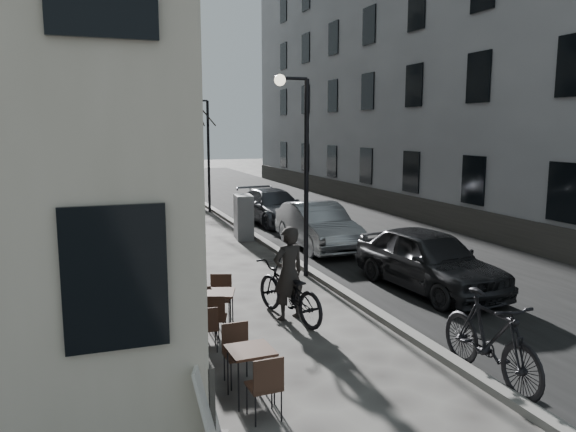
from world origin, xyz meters
TOP-DOWN VIEW (x-y plane):
  - ground at (0.00, 0.00)m, footprint 120.00×120.00m
  - road at (3.85, 16.00)m, footprint 7.30×60.00m
  - kerb at (0.20, 16.00)m, footprint 0.25×60.00m
  - building_left at (-6.00, 16.50)m, footprint 4.00×35.00m
  - building_right at (9.50, 16.50)m, footprint 4.00×35.00m
  - streetlamp_near at (-0.17, 6.00)m, footprint 0.90×0.28m
  - streetlamp_far at (-0.17, 18.00)m, footprint 0.90×0.28m
  - tree_near at (-0.10, 21.00)m, footprint 2.40×2.40m
  - tree_far at (-0.10, 27.00)m, footprint 2.40×2.40m
  - bistro_set_a at (-3.21, -0.00)m, footprint 0.64×1.52m
  - bistro_set_b at (-3.37, 2.48)m, footprint 0.62×1.39m
  - bistro_set_c at (-3.05, 2.82)m, footprint 0.89×1.59m
  - sign_board at (-4.01, -0.99)m, footprint 0.54×0.69m
  - utility_cabinet at (-0.21, 11.32)m, footprint 0.67×1.07m
  - bicycle at (-1.55, 3.02)m, footprint 1.27×2.32m
  - cyclist_rider at (-1.55, 3.02)m, footprint 0.78×0.61m
  - pedestrian_near at (-3.60, 7.80)m, footprint 0.93×0.75m
  - pedestrian_mid at (-2.94, 8.65)m, footprint 1.19×0.78m
  - pedestrian_far at (-3.60, 11.11)m, footprint 0.98×0.78m
  - car_near at (2.25, 3.83)m, footprint 2.11×4.47m
  - car_mid at (1.62, 9.08)m, footprint 1.60×4.38m
  - car_far at (1.77, 14.07)m, footprint 2.21×4.76m
  - moped at (0.35, -0.65)m, footprint 0.66×2.25m

SIDE VIEW (x-z plane):
  - ground at x=0.00m, z-range 0.00..0.00m
  - road at x=3.85m, z-range 0.00..0.00m
  - kerb at x=0.20m, z-range 0.00..0.12m
  - bistro_set_b at x=-3.37m, z-range 0.01..0.81m
  - sign_board at x=-4.01m, z-range -0.10..0.97m
  - bistro_set_a at x=-3.21m, z-range 0.01..0.90m
  - bistro_set_c at x=-3.05m, z-range 0.01..0.92m
  - bicycle at x=-1.55m, z-range 0.00..1.16m
  - car_far at x=1.77m, z-range 0.00..1.34m
  - moped at x=0.35m, z-range 0.00..1.35m
  - car_mid at x=1.62m, z-range 0.00..1.44m
  - car_near at x=2.25m, z-range 0.00..1.48m
  - utility_cabinet at x=-0.21m, z-range 0.00..1.53m
  - pedestrian_far at x=-3.60m, z-range 0.00..1.56m
  - pedestrian_mid at x=-2.94m, z-range 0.00..1.72m
  - pedestrian_near at x=-3.60m, z-range 0.00..1.82m
  - cyclist_rider at x=-1.55m, z-range 0.00..1.89m
  - streetlamp_near at x=-0.17m, z-range 0.62..5.71m
  - streetlamp_far at x=-0.17m, z-range 0.62..5.71m
  - tree_near at x=-0.10m, z-range 1.81..7.51m
  - tree_far at x=-0.10m, z-range 1.81..7.51m
  - building_left at x=-6.00m, z-range 0.00..16.00m
  - building_right at x=9.50m, z-range 0.00..16.00m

